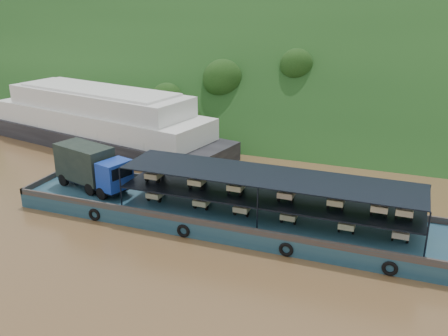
% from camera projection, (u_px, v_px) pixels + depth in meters
% --- Properties ---
extents(ground, '(160.00, 160.00, 0.00)m').
position_uv_depth(ground, '(234.00, 219.00, 41.02)').
color(ground, brown).
rests_on(ground, ground).
extents(hillside, '(140.00, 39.60, 39.60)m').
position_uv_depth(hillside, '(318.00, 119.00, 72.61)').
color(hillside, '#143312').
rests_on(hillside, ground).
extents(cargo_barge, '(35.00, 7.18, 5.00)m').
position_uv_depth(cargo_barge, '(208.00, 206.00, 40.49)').
color(cargo_barge, '#16364D').
rests_on(cargo_barge, ground).
extents(passenger_ferry, '(35.04, 15.23, 6.89)m').
position_uv_depth(passenger_ferry, '(100.00, 121.00, 59.51)').
color(passenger_ferry, black).
rests_on(passenger_ferry, ground).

